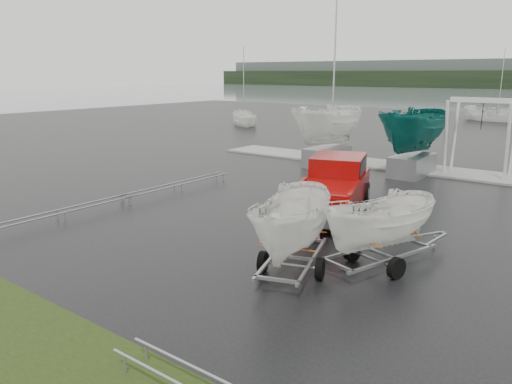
# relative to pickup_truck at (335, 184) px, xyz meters

# --- Properties ---
(ground_plane) EXTENTS (120.00, 120.00, 0.00)m
(ground_plane) POSITION_rel_pickup_truck_xyz_m (1.55, -2.41, -1.11)
(ground_plane) COLOR black
(ground_plane) RESTS_ON ground
(dock) EXTENTS (30.00, 3.00, 0.12)m
(dock) POSITION_rel_pickup_truck_xyz_m (1.55, 10.59, -1.06)
(dock) COLOR #969691
(dock) RESTS_ON ground
(pickup_truck) EXTENTS (4.13, 6.73, 2.12)m
(pickup_truck) POSITION_rel_pickup_truck_xyz_m (0.00, 0.00, 0.00)
(pickup_truck) COLOR maroon
(pickup_truck) RESTS_ON ground
(trailer_hitched) EXTENTS (2.29, 3.79, 5.23)m
(trailer_hitched) POSITION_rel_pickup_truck_xyz_m (2.20, -6.34, 1.73)
(trailer_hitched) COLOR #909398
(trailer_hitched) RESTS_ON ground
(trailer_parked) EXTENTS (2.18, 3.79, 4.71)m
(trailer_parked) POSITION_rel_pickup_truck_xyz_m (3.92, -4.57, 1.46)
(trailer_parked) COLOR #909398
(trailer_parked) RESTS_ON ground
(boat_hoist) EXTENTS (3.30, 2.18, 4.12)m
(boat_hoist) POSITION_rel_pickup_truck_xyz_m (2.72, 10.59, 1.56)
(boat_hoist) COLOR silver
(boat_hoist) RESTS_ON ground
(keelboat_0) EXTENTS (2.48, 3.20, 10.66)m
(keelboat_0) POSITION_rel_pickup_truck_xyz_m (-5.20, 8.59, 2.84)
(keelboat_0) COLOR #909398
(keelboat_0) RESTS_ON ground
(keelboat_1) EXTENTS (2.49, 3.20, 7.73)m
(keelboat_1) POSITION_rel_pickup_truck_xyz_m (-0.12, 8.79, 2.86)
(keelboat_1) COLOR #909398
(keelboat_1) RESTS_ON ground
(mast_rack_0) EXTENTS (0.56, 6.50, 0.06)m
(mast_rack_0) POSITION_rel_pickup_truck_xyz_m (-7.45, -1.41, -0.76)
(mast_rack_0) COLOR #909398
(mast_rack_0) RESTS_ON ground
(mast_rack_1) EXTENTS (0.56, 6.50, 0.06)m
(mast_rack_1) POSITION_rel_pickup_truck_xyz_m (-7.45, -7.41, -0.76)
(mast_rack_1) COLOR #909398
(mast_rack_1) RESTS_ON ground
(moored_boat_0) EXTENTS (3.24, 3.24, 11.01)m
(moored_boat_0) POSITION_rel_pickup_truck_xyz_m (-23.69, 23.70, -1.10)
(moored_boat_0) COLOR white
(moored_boat_0) RESTS_ON ground
(moored_boat_1) EXTENTS (3.47, 3.40, 11.93)m
(moored_boat_1) POSITION_rel_pickup_truck_xyz_m (-3.60, 44.57, -1.10)
(moored_boat_1) COLOR white
(moored_boat_1) RESTS_ON ground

